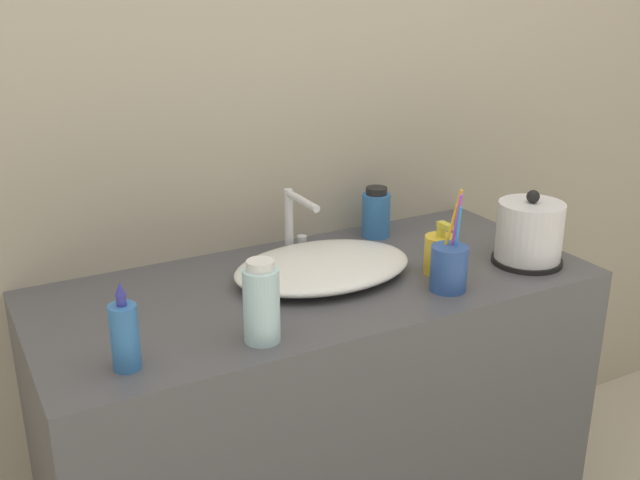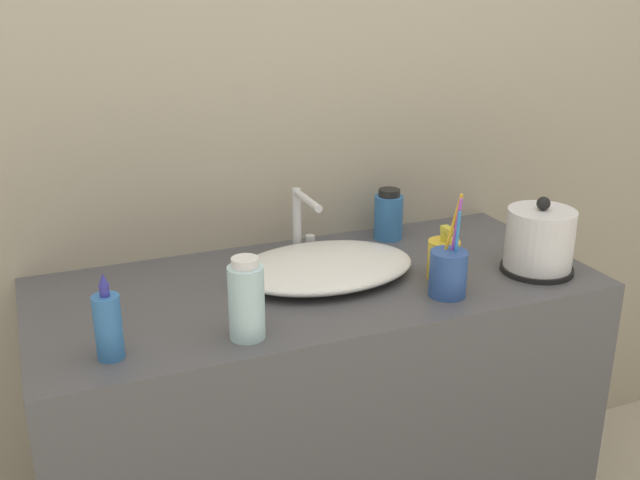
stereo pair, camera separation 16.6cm
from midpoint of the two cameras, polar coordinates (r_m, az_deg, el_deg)
name	(u,v)px [view 2 (the right image)]	position (r m, az deg, el deg)	size (l,w,h in m)	color
wall_back	(270,48)	(1.84, -1.21, 14.41)	(6.00, 0.04, 2.60)	#ADA38E
vanity_counter	(317,433)	(1.90, 2.39, -14.54)	(1.27, 0.56, 0.81)	#4C4C51
sink_basin	(324,267)	(1.71, 3.10, -2.09)	(0.42, 0.30, 0.05)	white
faucet	(302,218)	(1.82, 1.24, 1.63)	(0.06, 0.16, 0.17)	silver
electric_kettle	(539,243)	(1.83, 18.90, -0.27)	(0.17, 0.17, 0.18)	black
toothbrush_cup	(448,272)	(1.65, 12.62, -2.47)	(0.08, 0.08, 0.23)	#2D519E
lotion_bottle	(443,258)	(1.74, 12.11, -1.44)	(0.07, 0.07, 0.13)	gold
shampoo_bottle	(108,325)	(1.39, -12.57, -6.43)	(0.05, 0.05, 0.17)	#3370B7
mouthwash_bottle	(388,215)	(1.96, 7.67, 1.84)	(0.07, 0.07, 0.13)	#3370B7
hand_cream_bottle	(246,300)	(1.42, -2.30, -4.67)	(0.07, 0.07, 0.16)	silver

